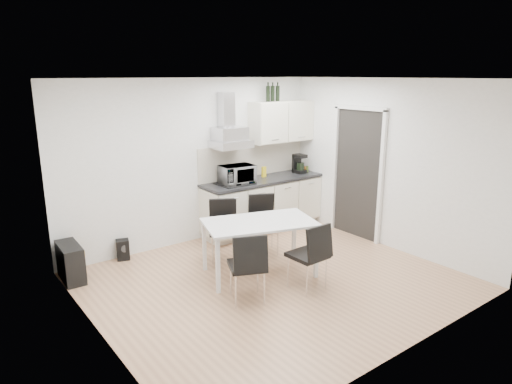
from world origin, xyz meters
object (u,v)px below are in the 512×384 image
kitchenette (263,183)px  chair_near_right (307,256)px  chair_far_left (224,231)px  guitar_amp (71,262)px  floor_speaker (123,250)px  chair_far_right (264,225)px  chair_near_left (247,266)px  dining_table (259,227)px

kitchenette → chair_near_right: kitchenette is taller
chair_far_left → guitar_amp: size_ratio=1.47×
kitchenette → chair_near_right: bearing=-114.4°
chair_near_right → floor_speaker: (-1.51, 2.32, -0.29)m
chair_near_right → guitar_amp: 3.11m
kitchenette → chair_near_right: size_ratio=2.86×
kitchenette → chair_far_right: (-0.66, -0.87, -0.39)m
kitchenette → chair_near_left: bearing=-132.2°
kitchenette → chair_far_left: size_ratio=2.86×
chair_far_left → floor_speaker: bearing=-6.8°
chair_near_left → chair_near_right: bearing=10.4°
floor_speaker → chair_far_right: bearing=-11.9°
kitchenette → chair_far_left: (-1.30, -0.74, -0.39)m
chair_far_right → floor_speaker: chair_far_right is taller
guitar_amp → chair_near_right: bearing=-39.3°
dining_table → guitar_amp: size_ratio=2.72×
dining_table → chair_far_left: bearing=117.1°
kitchenette → dining_table: size_ratio=1.54×
chair_far_left → chair_near_left: size_ratio=1.00×
chair_far_right → guitar_amp: (-2.63, 0.78, -0.19)m
chair_far_left → guitar_amp: (-1.99, 0.65, -0.19)m
chair_far_left → chair_far_right: bearing=-161.3°
dining_table → chair_far_left: size_ratio=1.86×
chair_far_left → chair_near_right: 1.45m
dining_table → chair_far_right: chair_far_right is taller
kitchenette → chair_far_right: 1.16m
kitchenette → chair_far_right: size_ratio=2.86×
guitar_amp → floor_speaker: guitar_amp is taller
chair_near_right → guitar_amp: bearing=136.8°
chair_near_right → floor_speaker: chair_near_right is taller
chair_far_right → floor_speaker: (-1.83, 1.03, -0.29)m
chair_near_left → guitar_amp: size_ratio=1.47×
chair_far_right → chair_far_left: bearing=12.5°
chair_far_left → chair_near_right: (0.33, -1.41, 0.00)m
chair_near_left → chair_far_left: bearing=93.2°
dining_table → chair_far_right: (0.53, 0.57, -0.23)m
chair_near_right → guitar_amp: chair_near_right is taller
chair_far_left → chair_far_right: (0.64, -0.13, 0.00)m
chair_near_left → kitchenette: bearing=72.0°
chair_near_left → dining_table: bearing=65.9°
floor_speaker → chair_near_left: bearing=-53.7°
kitchenette → floor_speaker: 2.59m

